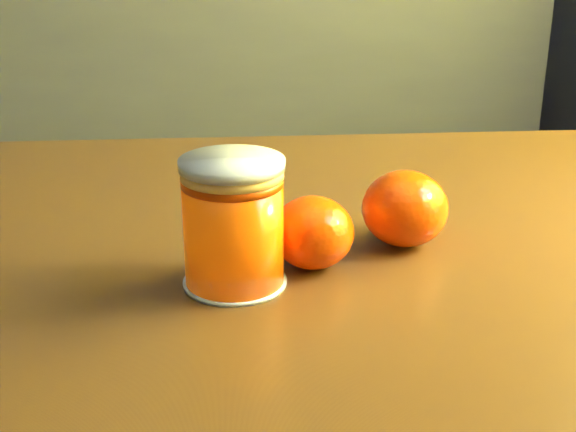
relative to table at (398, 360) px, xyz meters
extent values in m
cube|color=#573515|center=(0.00, 0.00, 0.08)|extent=(1.06, 0.78, 0.04)
cylinder|color=#FF5505|center=(-0.14, -0.03, 0.14)|extent=(0.07, 0.07, 0.08)
cylinder|color=#FBC566|center=(-0.14, -0.03, 0.18)|extent=(0.07, 0.07, 0.01)
cylinder|color=silver|center=(-0.14, -0.03, 0.19)|extent=(0.07, 0.07, 0.00)
ellipsoid|color=#F54504|center=(-0.07, -0.01, 0.12)|extent=(0.08, 0.08, 0.05)
ellipsoid|color=#F54504|center=(0.01, 0.02, 0.13)|extent=(0.08, 0.08, 0.06)
camera|label=1|loc=(-0.18, -0.55, 0.35)|focal=50.00mm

